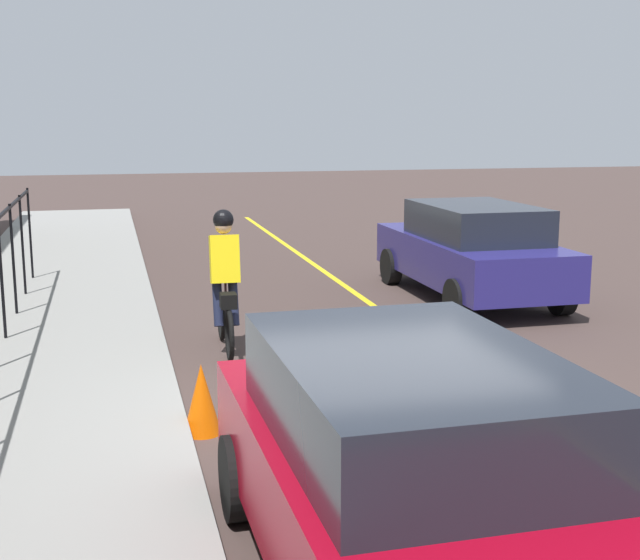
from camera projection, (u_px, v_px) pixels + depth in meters
ground_plane at (379, 428)px, 8.19m from camera, size 80.00×80.00×0.00m
lane_line_centre at (530, 414)px, 8.57m from camera, size 36.00×0.12×0.01m
sidewalk at (5, 454)px, 7.36m from camera, size 40.00×3.20×0.15m
cyclist_lead at (225, 282)px, 10.72m from camera, size 1.71×0.37×1.83m
patrol_sedan at (471, 249)px, 13.95m from camera, size 4.41×1.94×1.58m
parked_sedan_rear at (418, 480)px, 5.04m from camera, size 4.42×1.96×1.58m
traffic_cone_near at (202, 399)px, 8.00m from camera, size 0.36×0.36×0.68m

